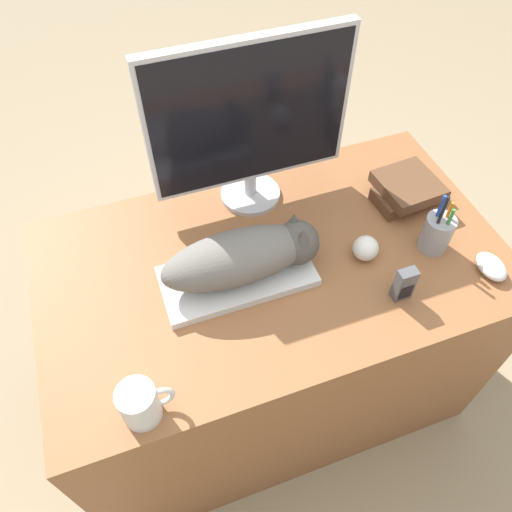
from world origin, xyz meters
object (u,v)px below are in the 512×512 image
baseball (366,248)px  book_stack (409,190)px  monitor (250,120)px  coffee_mug (141,404)px  phone (404,284)px  pen_cup (437,233)px  keyboard (237,276)px  cat (248,255)px  computer_mouse (491,266)px

baseball → book_stack: 0.27m
monitor → book_stack: 0.53m
monitor → baseball: 0.46m
coffee_mug → phone: (0.69, 0.08, -0.00)m
pen_cup → phone: (-0.17, -0.12, -0.01)m
baseball → book_stack: (0.22, 0.15, 0.01)m
monitor → pen_cup: (0.41, -0.36, -0.22)m
keyboard → monitor: size_ratio=0.72×
pen_cup → phone: pen_cup is taller
cat → phone: (0.35, -0.19, -0.04)m
cat → computer_mouse: cat is taller
keyboard → baseball: bearing=-7.2°
phone → monitor: bearing=117.1°
coffee_mug → computer_mouse: bearing=4.4°
keyboard → book_stack: bearing=10.7°
monitor → computer_mouse: monitor is taller
cat → pen_cup: (0.52, -0.08, -0.03)m
computer_mouse → book_stack: (-0.07, 0.31, 0.02)m
keyboard → phone: phone is taller
coffee_mug → baseball: 0.70m
book_stack → baseball: bearing=-145.4°
keyboard → baseball: baseball is taller
computer_mouse → pen_cup: bearing=127.6°
keyboard → book_stack: (0.57, 0.11, 0.03)m
cat → book_stack: 0.56m
keyboard → phone: bearing=-27.0°
phone → computer_mouse: bearing=-2.3°
computer_mouse → coffee_mug: size_ratio=0.82×
phone → book_stack: size_ratio=0.47×
coffee_mug → book_stack: coffee_mug is taller
phone → book_stack: (0.19, 0.30, -0.01)m
keyboard → coffee_mug: coffee_mug is taller
cat → book_stack: size_ratio=1.91×
keyboard → phone: 0.43m
monitor → phone: 0.58m
monitor → keyboard: bearing=-115.9°
pen_cup → phone: bearing=-145.1°
keyboard → computer_mouse: computer_mouse is taller
computer_mouse → baseball: baseball is taller
cat → coffee_mug: (-0.34, -0.28, -0.04)m
baseball → phone: 0.15m
phone → coffee_mug: bearing=-173.0°
monitor → baseball: (0.21, -0.33, -0.24)m
pen_cup → computer_mouse: bearing=-52.4°
book_stack → coffee_mug: bearing=-156.4°
keyboard → baseball: 0.36m
book_stack → monitor: bearing=158.3°
monitor → baseball: bearing=-56.7°
cat → book_stack: cat is taller
cat → baseball: 0.33m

